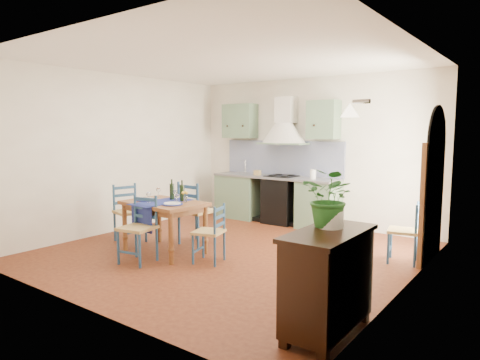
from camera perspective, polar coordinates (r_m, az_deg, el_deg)
name	(u,v)px	position (r m, az deg, el deg)	size (l,w,h in m)	color
floor	(231,252)	(6.48, -1.20, -9.57)	(5.00, 5.00, 0.00)	#471B0F
back_wall	(283,169)	(8.42, 5.81, 1.43)	(5.00, 0.96, 2.80)	white
right_wall	(415,171)	(5.38, 22.26, 1.14)	(0.26, 5.00, 2.80)	white
left_wall	(121,153)	(8.01, -15.56, 3.47)	(0.04, 5.00, 2.80)	white
ceiling	(231,60)	(6.30, -1.26, 15.75)	(5.00, 5.00, 0.01)	white
dining_table	(164,208)	(6.41, -10.10, -3.65)	(1.24, 0.95, 1.08)	brown
chair_near	(139,228)	(6.05, -13.33, -6.28)	(0.50, 0.50, 0.92)	navy
chair_far	(195,212)	(6.83, -5.98, -4.25)	(0.47, 0.47, 1.01)	navy
chair_left	(129,212)	(7.22, -14.58, -4.16)	(0.53, 0.53, 0.93)	navy
chair_right	(211,233)	(5.89, -3.95, -7.01)	(0.47, 0.47, 0.81)	navy
chair_spare	(405,232)	(6.28, 21.19, -6.44)	(0.46, 0.46, 0.84)	navy
sideboard	(327,278)	(3.94, 11.59, -12.70)	(0.50, 1.05, 0.94)	black
potted_plant	(331,198)	(3.91, 11.99, -2.36)	(0.48, 0.42, 0.54)	#256726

